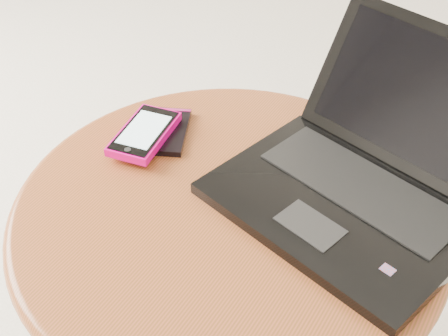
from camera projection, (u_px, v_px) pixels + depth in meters
The scene contains 4 objects.
table at pixel (228, 255), 0.89m from camera, with size 0.59×0.59×0.47m.
laptop at pixel (363, 175), 0.81m from camera, with size 0.39×0.40×0.19m.
phone_black at pixel (168, 131), 0.94m from camera, with size 0.10×0.12×0.01m.
phone_pink at pixel (144, 133), 0.91m from camera, with size 0.09×0.13×0.01m.
Camera 1 is at (0.39, -0.53, 1.03)m, focal length 49.64 mm.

